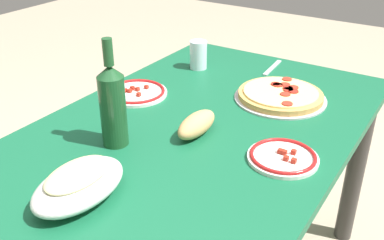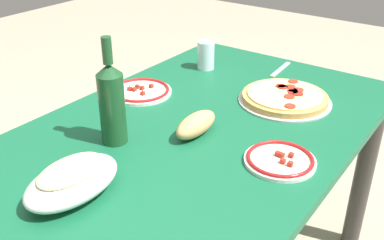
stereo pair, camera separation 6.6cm
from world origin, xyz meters
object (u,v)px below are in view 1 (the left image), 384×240
water_glass (198,55)px  bread_loaf (197,124)px  side_plate_near (283,157)px  wine_bottle (113,104)px  baked_pasta_dish (79,183)px  dining_table (192,162)px  side_plate_far (136,92)px  pepperoni_pizza (281,95)px

water_glass → bread_loaf: (0.44, 0.27, -0.02)m
side_plate_near → wine_bottle: bearing=-68.1°
baked_pasta_dish → side_plate_near: size_ratio=1.31×
side_plate_near → dining_table: bearing=-92.2°
dining_table → water_glass: 0.51m
side_plate_near → bread_loaf: 0.26m
side_plate_far → side_plate_near: bearing=79.0°
wine_bottle → side_plate_far: bearing=-150.9°
wine_bottle → water_glass: (-0.60, -0.11, -0.07)m
wine_bottle → side_plate_near: wine_bottle is taller
water_glass → dining_table: bearing=29.8°
bread_loaf → baked_pasta_dish: bearing=-9.4°
baked_pasta_dish → dining_table: bearing=174.5°
baked_pasta_dish → bread_loaf: 0.39m
baked_pasta_dish → bread_loaf: baked_pasta_dish is taller
dining_table → side_plate_near: (0.01, 0.28, 0.12)m
pepperoni_pizza → wine_bottle: 0.58m
baked_pasta_dish → water_glass: 0.85m
baked_pasta_dish → bread_loaf: (-0.39, 0.06, -0.01)m
pepperoni_pizza → bread_loaf: size_ratio=1.86×
baked_pasta_dish → water_glass: (-0.82, -0.20, 0.01)m
wine_bottle → bread_loaf: (-0.16, 0.16, -0.09)m
side_plate_near → baked_pasta_dish: bearing=-39.3°
side_plate_far → bread_loaf: bearing=69.6°
dining_table → side_plate_near: 0.31m
baked_pasta_dish → side_plate_near: 0.51m
baked_pasta_dish → wine_bottle: (-0.23, -0.09, 0.08)m
dining_table → water_glass: (-0.42, -0.24, 0.17)m
water_glass → side_plate_far: size_ratio=0.51×
pepperoni_pizza → water_glass: 0.39m
water_glass → baked_pasta_dish: bearing=13.7°
wine_bottle → side_plate_far: size_ratio=1.42×
dining_table → water_glass: bearing=-150.2°
bread_loaf → water_glass: bearing=-148.6°
side_plate_near → side_plate_far: bearing=-101.0°
baked_pasta_dish → water_glass: water_glass is taller
dining_table → side_plate_far: 0.33m
pepperoni_pizza → baked_pasta_dish: bearing=-13.3°
pepperoni_pizza → side_plate_near: bearing=23.7°
bread_loaf → pepperoni_pizza: bearing=162.4°
dining_table → water_glass: size_ratio=13.03×
dining_table → bread_loaf: bread_loaf is taller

